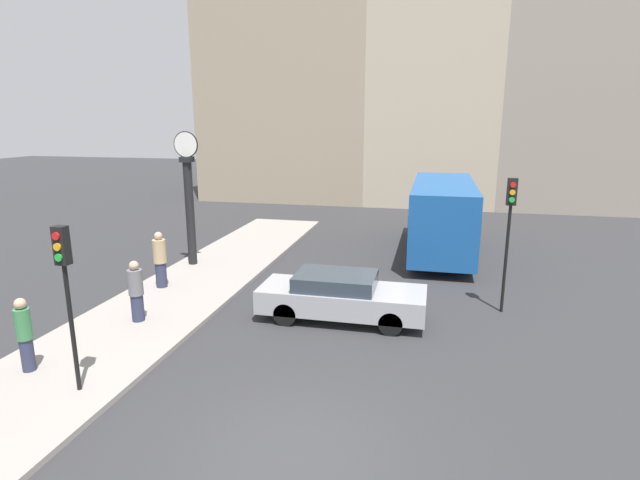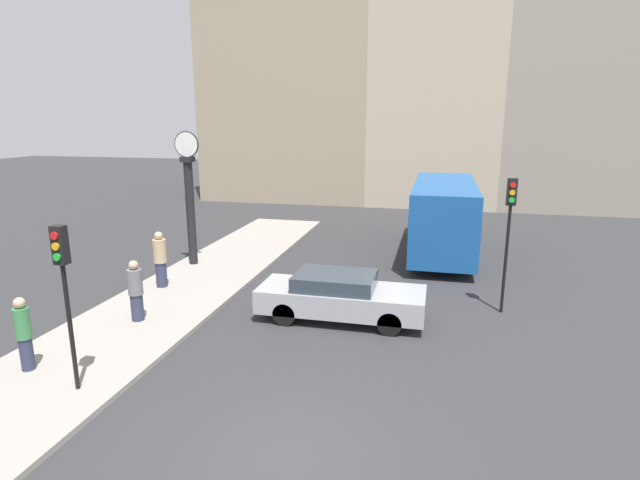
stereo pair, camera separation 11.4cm
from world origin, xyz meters
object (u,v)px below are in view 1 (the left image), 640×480
bus_distant (442,214)px  traffic_light_near (65,275)px  pedestrian_grey_jacket (136,291)px  pedestrian_tan_coat (160,260)px  street_clock (189,200)px  pedestrian_green_hoodie (25,334)px  traffic_light_far (510,218)px  sedan_car (341,296)px

bus_distant → traffic_light_near: size_ratio=2.26×
pedestrian_grey_jacket → pedestrian_tan_coat: bearing=107.7°
pedestrian_tan_coat → street_clock: bearing=95.5°
pedestrian_green_hoodie → pedestrian_grey_jacket: 3.15m
traffic_light_far → pedestrian_tan_coat: bearing=-177.2°
bus_distant → pedestrian_grey_jacket: size_ratio=4.55×
bus_distant → traffic_light_far: size_ratio=1.97×
street_clock → pedestrian_grey_jacket: size_ratio=2.92×
traffic_light_far → pedestrian_grey_jacket: 10.59m
pedestrian_tan_coat → bus_distant: bearing=37.1°
traffic_light_far → pedestrian_tan_coat: 10.93m
pedestrian_tan_coat → pedestrian_green_hoodie: bearing=-88.8°
street_clock → pedestrian_tan_coat: 3.16m
sedan_car → traffic_light_far: 5.26m
traffic_light_far → pedestrian_tan_coat: traffic_light_far is taller
pedestrian_green_hoodie → traffic_light_near: bearing=-15.7°
sedan_car → pedestrian_tan_coat: 6.34m
street_clock → pedestrian_tan_coat: (0.27, -2.75, -1.54)m
street_clock → bus_distant: bearing=23.8°
bus_distant → pedestrian_tan_coat: bus_distant is taller
sedan_car → pedestrian_grey_jacket: bearing=-162.8°
street_clock → pedestrian_tan_coat: size_ratio=2.68×
traffic_light_near → traffic_light_far: size_ratio=0.87×
traffic_light_near → pedestrian_grey_jacket: (-0.87, 3.52, -1.62)m
bus_distant → traffic_light_far: (1.73, -6.32, 1.10)m
sedan_car → pedestrian_green_hoodie: size_ratio=2.76×
traffic_light_near → traffic_light_far: 11.30m
traffic_light_far → pedestrian_green_hoodie: 12.53m
traffic_light_near → pedestrian_grey_jacket: 3.97m
traffic_light_near → street_clock: (-2.01, 9.01, -0.00)m
traffic_light_far → pedestrian_tan_coat: (-10.78, -0.53, -1.77)m
sedan_car → traffic_light_near: (-4.50, -5.18, 1.91)m
bus_distant → pedestrian_green_hoodie: bus_distant is taller
sedan_car → traffic_light_far: traffic_light_far is taller
traffic_light_near → pedestrian_tan_coat: bearing=105.6°
traffic_light_near → street_clock: street_clock is taller
bus_distant → street_clock: bearing=-156.2°
sedan_car → pedestrian_tan_coat: pedestrian_tan_coat is taller
pedestrian_green_hoodie → pedestrian_grey_jacket: pedestrian_grey_jacket is taller
street_clock → pedestrian_green_hoodie: street_clock is taller
pedestrian_tan_coat → traffic_light_near: bearing=-74.4°
sedan_car → traffic_light_near: size_ratio=1.35×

